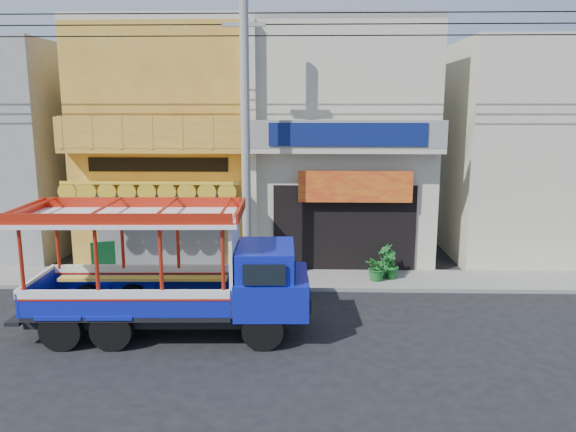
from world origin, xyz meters
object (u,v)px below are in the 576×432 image
at_px(green_sign, 104,262).
at_px(potted_plant_c, 385,260).
at_px(songthaew_truck, 188,273).
at_px(potted_plant_b, 391,265).
at_px(potted_plant_a, 377,267).
at_px(utility_pole, 250,119).

relative_size(green_sign, potted_plant_c, 1.09).
xyz_separation_m(songthaew_truck, potted_plant_c, (5.28, 4.49, -0.88)).
xyz_separation_m(green_sign, potted_plant_b, (8.98, 0.05, -0.03)).
bearing_deg(potted_plant_a, utility_pole, 143.55).
xyz_separation_m(green_sign, potted_plant_a, (8.53, -0.13, -0.04)).
relative_size(green_sign, potted_plant_b, 1.28).
bearing_deg(utility_pole, potted_plant_c, 13.42).
height_order(utility_pole, potted_plant_b, utility_pole).
height_order(songthaew_truck, green_sign, songthaew_truck).
bearing_deg(potted_plant_c, potted_plant_b, 26.15).
relative_size(utility_pole, songthaew_truck, 4.10).
relative_size(songthaew_truck, potted_plant_c, 6.62).
bearing_deg(green_sign, potted_plant_a, -0.86).
bearing_deg(utility_pole, songthaew_truck, -108.75).
distance_m(green_sign, potted_plant_c, 8.84).
relative_size(songthaew_truck, green_sign, 6.09).
bearing_deg(songthaew_truck, potted_plant_b, 37.82).
bearing_deg(songthaew_truck, potted_plant_a, 39.07).
bearing_deg(potted_plant_b, potted_plant_a, 51.23).
bearing_deg(potted_plant_a, potted_plant_b, -23.26).
bearing_deg(potted_plant_c, potted_plant_a, -37.63).
xyz_separation_m(potted_plant_b, potted_plant_c, (-0.15, 0.27, 0.08)).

